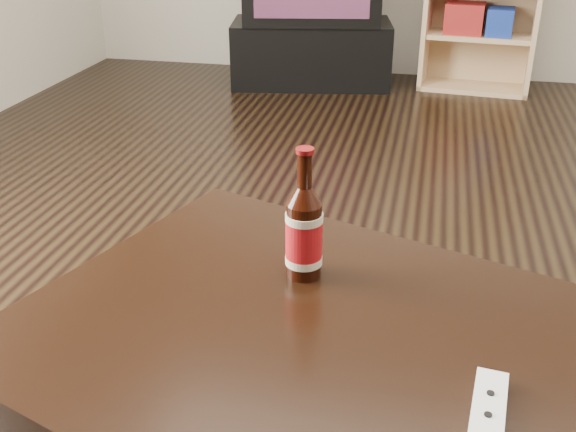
% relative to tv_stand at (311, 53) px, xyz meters
% --- Properties ---
extents(floor, '(5.00, 6.00, 0.01)m').
position_rel_tv_stand_xyz_m(floor, '(0.91, -2.64, -0.20)').
color(floor, black).
rests_on(floor, ground).
extents(tv_stand, '(1.04, 0.65, 0.39)m').
position_rel_tv_stand_xyz_m(tv_stand, '(0.00, 0.00, 0.00)').
color(tv_stand, black).
rests_on(tv_stand, floor).
extents(coffee_table, '(1.48, 1.15, 0.49)m').
position_rel_tv_stand_xyz_m(coffee_table, '(0.77, -3.35, 0.23)').
color(coffee_table, black).
rests_on(coffee_table, floor).
extents(beer_bottle, '(0.09, 0.09, 0.25)m').
position_rel_tv_stand_xyz_m(beer_bottle, '(0.56, -3.12, 0.38)').
color(beer_bottle, black).
rests_on(beer_bottle, coffee_table).
extents(remote, '(0.06, 0.17, 0.02)m').
position_rel_tv_stand_xyz_m(remote, '(0.88, -3.44, 0.30)').
color(remote, silver).
rests_on(remote, coffee_table).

